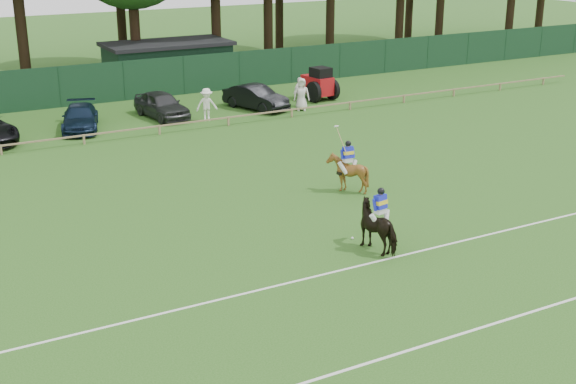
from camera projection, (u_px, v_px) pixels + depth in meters
ground at (319, 261)px, 25.31m from camera, size 160.00×160.00×0.00m
horse_dark at (380, 227)px, 25.95m from camera, size 1.25×2.08×1.65m
horse_chestnut at (347, 173)px, 31.69m from camera, size 1.38×1.53×1.60m
sedan_navy at (80, 118)px, 41.41m from camera, size 3.05×4.82×1.30m
hatch_grey at (162, 105)px, 43.98m from camera, size 2.32×4.61×1.51m
estate_black at (256, 97)px, 46.08m from camera, size 2.86×4.60×1.43m
spectator_left at (207, 105)px, 43.18m from camera, size 1.30×0.88×1.86m
spectator_mid at (299, 92)px, 46.68m from camera, size 1.13×0.84×1.79m
spectator_right at (302, 94)px, 45.67m from camera, size 1.12×0.97×1.93m
rider_dark at (381, 206)px, 25.70m from camera, size 0.93×0.46×1.41m
rider_chestnut at (348, 156)px, 31.44m from camera, size 0.94×0.59×2.05m
polo_ball at (352, 238)px, 27.03m from camera, size 0.09×0.09×0.09m
pitch_lines at (380, 304)px, 22.41m from camera, size 60.00×5.10×0.01m
pitch_rail at (141, 128)px, 40.07m from camera, size 62.10×0.10×0.50m
perimeter_fence at (93, 84)px, 47.26m from camera, size 92.08×0.08×2.50m
utility_shed at (168, 64)px, 52.38m from camera, size 8.40×4.40×3.04m
tree_row at (92, 80)px, 55.20m from camera, size 96.00×12.00×21.00m
tractor at (319, 84)px, 48.52m from camera, size 1.91×2.63×2.08m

